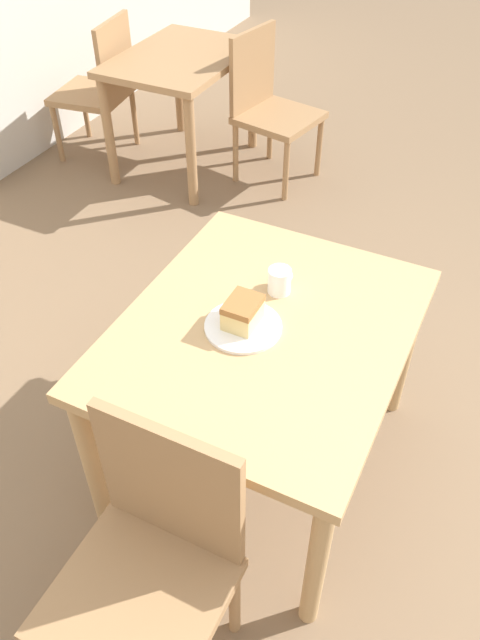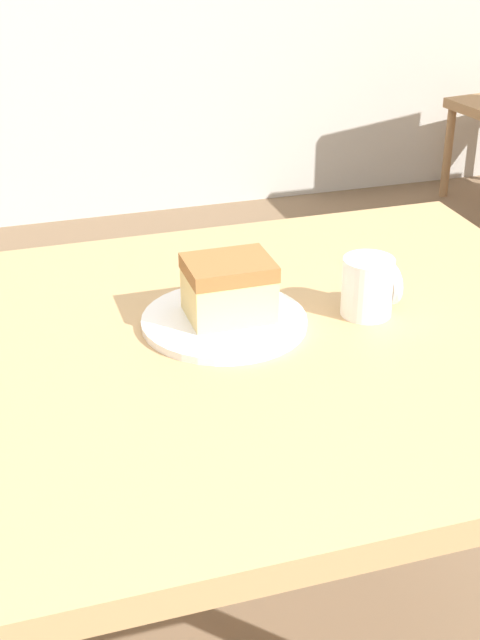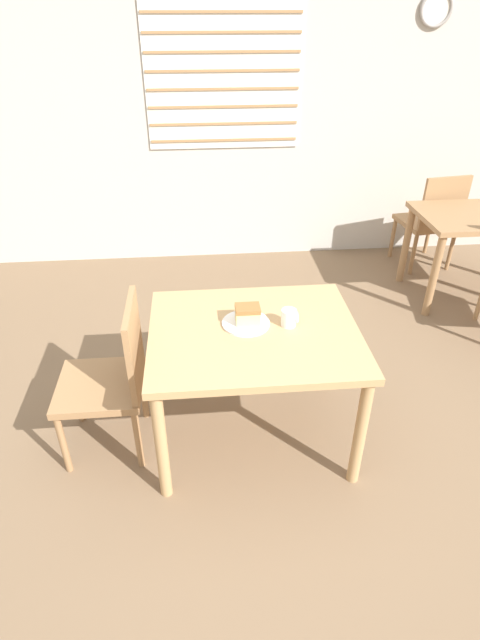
# 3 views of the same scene
# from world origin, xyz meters

# --- Properties ---
(ground_plane) EXTENTS (14.00, 14.00, 0.00)m
(ground_plane) POSITION_xyz_m (0.00, 0.00, 0.00)
(ground_plane) COLOR #7A6047
(wall_back) EXTENTS (10.00, 0.09, 2.80)m
(wall_back) POSITION_xyz_m (0.00, 3.03, 1.41)
(wall_back) COLOR beige
(wall_back) RESTS_ON ground_plane
(dining_table_near) EXTENTS (1.06, 0.88, 0.70)m
(dining_table_near) POSITION_xyz_m (0.03, 0.59, 0.61)
(dining_table_near) COLOR tan
(dining_table_near) RESTS_ON ground_plane
(dining_table_far) EXTENTS (0.94, 0.68, 0.72)m
(dining_table_far) POSITION_xyz_m (1.97, 2.02, 0.60)
(dining_table_far) COLOR #9E754C
(dining_table_far) RESTS_ON ground_plane
(chair_near_window) EXTENTS (0.44, 0.44, 0.88)m
(chair_near_window) POSITION_xyz_m (-0.71, 0.58, 0.47)
(chair_near_window) COLOR #9E754C
(chair_near_window) RESTS_ON ground_plane
(chair_far_opposite) EXTENTS (0.50, 0.50, 0.88)m
(chair_far_opposite) POSITION_xyz_m (1.85, 2.57, 0.47)
(chair_far_opposite) COLOR #9E754C
(chair_far_opposite) RESTS_ON ground_plane
(plate) EXTENTS (0.25, 0.25, 0.01)m
(plate) POSITION_xyz_m (-0.01, 0.65, 0.71)
(plate) COLOR white
(plate) RESTS_ON dining_table_near
(cake_slice) EXTENTS (0.13, 0.10, 0.09)m
(cake_slice) POSITION_xyz_m (-0.00, 0.65, 0.76)
(cake_slice) COLOR #E0C67F
(cake_slice) RESTS_ON plate
(coffee_mug) EXTENTS (0.08, 0.08, 0.09)m
(coffee_mug) POSITION_xyz_m (0.21, 0.62, 0.75)
(coffee_mug) COLOR white
(coffee_mug) RESTS_ON dining_table_near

